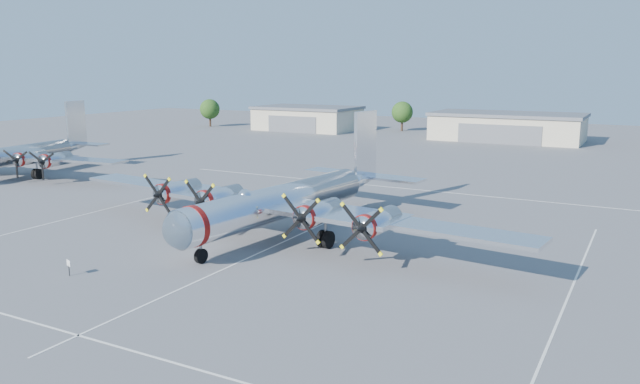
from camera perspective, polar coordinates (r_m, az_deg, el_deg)
The scene contains 9 objects.
ground at distance 52.03m, azimuth -2.53°, elevation -4.21°, with size 260.00×260.00×0.00m, color #525255.
parking_lines at distance 50.59m, azimuth -3.55°, elevation -4.66°, with size 60.00×50.08×0.01m.
hangar_west at distance 144.07m, azimuth -1.15°, elevation 6.78°, with size 22.60×14.60×5.40m.
hangar_center at distance 128.07m, azimuth 16.74°, elevation 5.75°, with size 28.60×14.60×5.40m.
tree_far_west at distance 154.65m, azimuth -10.04°, elevation 7.47°, with size 4.80×4.80×6.64m.
tree_west at distance 142.70m, azimuth 7.53°, elevation 7.25°, with size 4.80×4.80×6.64m.
main_bomber_b29 at distance 53.56m, azimuth -2.93°, elevation -3.76°, with size 43.92×30.04×9.71m, color silver, non-canonical shape.
bomber_west at distance 91.25m, azimuth -25.53°, elevation 1.39°, with size 35.08×24.84×9.27m, color #BCBEC0, non-canonical shape.
info_placard at distance 45.73m, azimuth -21.99°, elevation -6.20°, with size 0.56×0.23×1.11m.
Camera 1 is at (25.86, -42.98, 13.81)m, focal length 35.00 mm.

